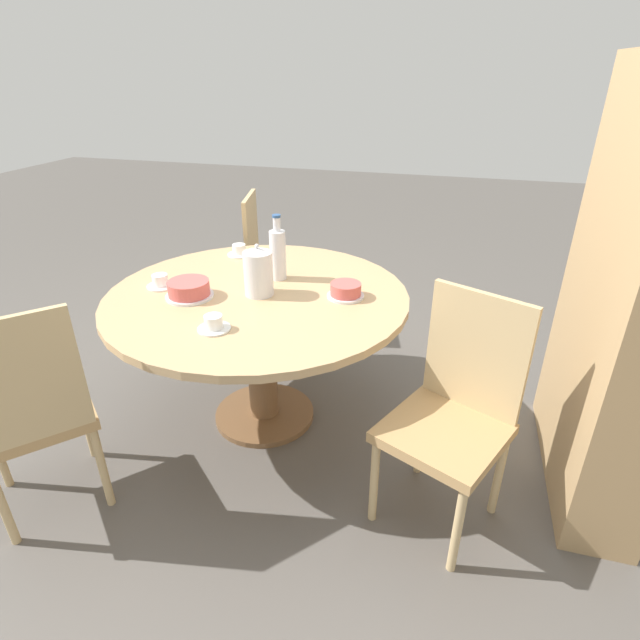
{
  "coord_description": "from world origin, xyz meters",
  "views": [
    {
      "loc": [
        2.0,
        0.87,
        1.67
      ],
      "look_at": [
        0.0,
        0.31,
        0.62
      ],
      "focal_mm": 28.0,
      "sensor_mm": 36.0,
      "label": 1
    }
  ],
  "objects_px": {
    "water_bottle": "(278,253)",
    "cake_main": "(189,289)",
    "cup_a": "(214,324)",
    "chair_b": "(32,410)",
    "bookshelf": "(619,306)",
    "coffee_pot": "(258,272)",
    "cake_second": "(346,291)",
    "cup_b": "(239,251)",
    "chair_a": "(272,263)",
    "cup_c": "(161,282)",
    "chair_c": "(454,411)"
  },
  "relations": [
    {
      "from": "water_bottle",
      "to": "cake_main",
      "type": "xyz_separation_m",
      "value": [
        0.33,
        -0.32,
        -0.1
      ]
    },
    {
      "from": "water_bottle",
      "to": "cup_a",
      "type": "distance_m",
      "value": 0.6
    },
    {
      "from": "chair_b",
      "to": "bookshelf",
      "type": "distance_m",
      "value": 2.31
    },
    {
      "from": "coffee_pot",
      "to": "cake_main",
      "type": "distance_m",
      "value": 0.33
    },
    {
      "from": "water_bottle",
      "to": "cake_second",
      "type": "bearing_deg",
      "value": 70.83
    },
    {
      "from": "cup_b",
      "to": "cup_a",
      "type": "bearing_deg",
      "value": 17.41
    },
    {
      "from": "chair_a",
      "to": "water_bottle",
      "type": "xyz_separation_m",
      "value": [
        0.77,
        0.34,
        0.36
      ]
    },
    {
      "from": "chair_b",
      "to": "coffee_pot",
      "type": "xyz_separation_m",
      "value": [
        -0.79,
        0.63,
        0.34
      ]
    },
    {
      "from": "bookshelf",
      "to": "water_bottle",
      "type": "xyz_separation_m",
      "value": [
        -0.18,
        -1.48,
        0.01
      ]
    },
    {
      "from": "cake_second",
      "to": "cup_a",
      "type": "relative_size",
      "value": 1.27
    },
    {
      "from": "cup_c",
      "to": "chair_c",
      "type": "bearing_deg",
      "value": 77.78
    },
    {
      "from": "chair_a",
      "to": "coffee_pot",
      "type": "bearing_deg",
      "value": -175.47
    },
    {
      "from": "cup_c",
      "to": "cake_main",
      "type": "bearing_deg",
      "value": 70.01
    },
    {
      "from": "chair_b",
      "to": "chair_c",
      "type": "distance_m",
      "value": 1.62
    },
    {
      "from": "cake_second",
      "to": "chair_c",
      "type": "bearing_deg",
      "value": 50.96
    },
    {
      "from": "chair_a",
      "to": "bookshelf",
      "type": "relative_size",
      "value": 0.55
    },
    {
      "from": "cup_a",
      "to": "cup_b",
      "type": "relative_size",
      "value": 1.0
    },
    {
      "from": "bookshelf",
      "to": "coffee_pot",
      "type": "relative_size",
      "value": 7.04
    },
    {
      "from": "chair_a",
      "to": "chair_b",
      "type": "relative_size",
      "value": 1.0
    },
    {
      "from": "bookshelf",
      "to": "cake_second",
      "type": "xyz_separation_m",
      "value": [
        -0.05,
        -1.1,
        -0.09
      ]
    },
    {
      "from": "bookshelf",
      "to": "cup_a",
      "type": "height_order",
      "value": "bookshelf"
    },
    {
      "from": "chair_b",
      "to": "water_bottle",
      "type": "relative_size",
      "value": 2.91
    },
    {
      "from": "chair_a",
      "to": "cake_main",
      "type": "bearing_deg",
      "value": 167.5
    },
    {
      "from": "water_bottle",
      "to": "coffee_pot",
      "type": "bearing_deg",
      "value": -5.59
    },
    {
      "from": "coffee_pot",
      "to": "cup_c",
      "type": "height_order",
      "value": "coffee_pot"
    },
    {
      "from": "chair_a",
      "to": "coffee_pot",
      "type": "xyz_separation_m",
      "value": [
        0.98,
        0.32,
        0.34
      ]
    },
    {
      "from": "chair_b",
      "to": "coffee_pot",
      "type": "distance_m",
      "value": 1.07
    },
    {
      "from": "chair_c",
      "to": "bookshelf",
      "type": "bearing_deg",
      "value": 58.57
    },
    {
      "from": "cake_main",
      "to": "cup_c",
      "type": "xyz_separation_m",
      "value": [
        -0.07,
        -0.19,
        -0.01
      ]
    },
    {
      "from": "chair_b",
      "to": "cake_main",
      "type": "relative_size",
      "value": 4.31
    },
    {
      "from": "chair_c",
      "to": "cake_second",
      "type": "bearing_deg",
      "value": 166.02
    },
    {
      "from": "cake_main",
      "to": "coffee_pot",
      "type": "bearing_deg",
      "value": 111.36
    },
    {
      "from": "coffee_pot",
      "to": "cake_second",
      "type": "xyz_separation_m",
      "value": [
        -0.08,
        0.4,
        -0.08
      ]
    },
    {
      "from": "cup_c",
      "to": "chair_a",
      "type": "bearing_deg",
      "value": 170.29
    },
    {
      "from": "cup_b",
      "to": "chair_c",
      "type": "bearing_deg",
      "value": 56.2
    },
    {
      "from": "coffee_pot",
      "to": "cake_main",
      "type": "height_order",
      "value": "coffee_pot"
    },
    {
      "from": "bookshelf",
      "to": "coffee_pot",
      "type": "bearing_deg",
      "value": 90.88
    },
    {
      "from": "bookshelf",
      "to": "cake_main",
      "type": "height_order",
      "value": "bookshelf"
    },
    {
      "from": "cake_main",
      "to": "chair_b",
      "type": "bearing_deg",
      "value": -26.43
    },
    {
      "from": "chair_c",
      "to": "cup_a",
      "type": "xyz_separation_m",
      "value": [
        0.02,
        -0.97,
        0.25
      ]
    },
    {
      "from": "water_bottle",
      "to": "cake_second",
      "type": "relative_size",
      "value": 1.89
    },
    {
      "from": "cup_c",
      "to": "cup_b",
      "type": "bearing_deg",
      "value": 161.07
    },
    {
      "from": "cup_b",
      "to": "cake_main",
      "type": "bearing_deg",
      "value": 1.34
    },
    {
      "from": "bookshelf",
      "to": "cup_a",
      "type": "distance_m",
      "value": 1.6
    },
    {
      "from": "coffee_pot",
      "to": "cup_c",
      "type": "distance_m",
      "value": 0.5
    },
    {
      "from": "water_bottle",
      "to": "cup_b",
      "type": "bearing_deg",
      "value": -128.84
    },
    {
      "from": "cake_main",
      "to": "water_bottle",
      "type": "bearing_deg",
      "value": 135.46
    },
    {
      "from": "cake_main",
      "to": "cup_a",
      "type": "bearing_deg",
      "value": 44.16
    },
    {
      "from": "cup_b",
      "to": "chair_b",
      "type": "bearing_deg",
      "value": -14.21
    },
    {
      "from": "chair_b",
      "to": "cup_c",
      "type": "height_order",
      "value": "chair_b"
    }
  ]
}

